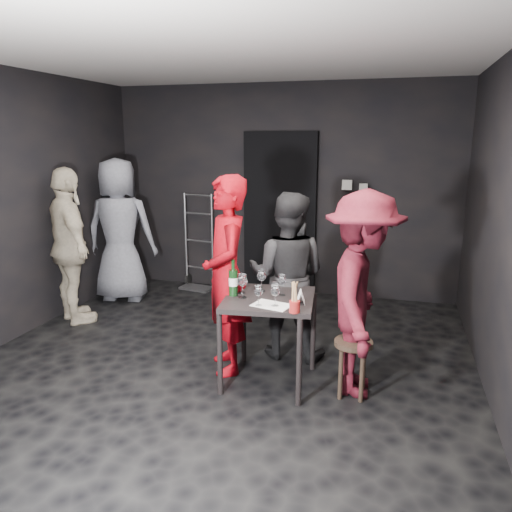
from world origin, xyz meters
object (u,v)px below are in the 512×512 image
(bystander_cream, at_px, (69,235))
(bystander_grey, at_px, (119,217))
(tasting_table, at_px, (269,308))
(woman_black, at_px, (287,273))
(wine_bottle, at_px, (233,282))
(stool, at_px, (353,354))
(server_red, at_px, (226,261))
(man_maroon, at_px, (363,285))
(breadstick_cup, at_px, (295,298))
(hand_truck, at_px, (199,271))

(bystander_cream, bearing_deg, bystander_grey, -58.44)
(tasting_table, relative_size, bystander_cream, 0.38)
(tasting_table, xyz_separation_m, bystander_grey, (-2.35, 1.65, 0.41))
(woman_black, relative_size, wine_bottle, 5.27)
(stool, height_order, server_red, server_red)
(wine_bottle, bearing_deg, bystander_grey, 140.59)
(man_maroon, xyz_separation_m, bystander_cream, (-3.19, 0.73, 0.09))
(server_red, xyz_separation_m, wine_bottle, (0.12, -0.18, -0.13))
(man_maroon, height_order, bystander_cream, bystander_cream)
(server_red, xyz_separation_m, man_maroon, (1.16, -0.09, -0.09))
(man_maroon, bearing_deg, server_red, 83.21)
(tasting_table, relative_size, bystander_grey, 0.35)
(man_maroon, bearing_deg, wine_bottle, 92.56)
(man_maroon, xyz_separation_m, breadstick_cup, (-0.47, -0.36, -0.04))
(server_red, xyz_separation_m, bystander_grey, (-1.93, 1.50, 0.07))
(tasting_table, height_order, breadstick_cup, breadstick_cup)
(man_maroon, bearing_deg, woman_black, 51.30)
(bystander_grey, xyz_separation_m, wine_bottle, (2.05, -1.68, -0.20))
(tasting_table, bearing_deg, bystander_cream, 162.26)
(woman_black, height_order, breadstick_cup, woman_black)
(bystander_cream, bearing_deg, woman_black, -146.46)
(tasting_table, relative_size, man_maroon, 0.42)
(man_maroon, relative_size, breadstick_cup, 7.15)
(server_red, height_order, bystander_cream, server_red)
(server_red, bearing_deg, wine_bottle, 5.46)
(man_maroon, relative_size, bystander_grey, 0.85)
(bystander_cream, xyz_separation_m, wine_bottle, (2.15, -0.82, -0.12))
(bystander_grey, bearing_deg, breadstick_cup, 133.70)
(stool, distance_m, woman_black, 1.03)
(hand_truck, distance_m, server_red, 2.65)
(man_maroon, height_order, wine_bottle, man_maroon)
(bystander_grey, bearing_deg, tasting_table, 135.30)
(stool, bearing_deg, tasting_table, 175.61)
(server_red, height_order, woman_black, server_red)
(bystander_grey, xyz_separation_m, breadstick_cup, (2.62, -1.95, -0.20))
(tasting_table, bearing_deg, stool, -4.39)
(tasting_table, bearing_deg, bystander_grey, 144.90)
(hand_truck, relative_size, woman_black, 0.81)
(stool, relative_size, wine_bottle, 1.54)
(hand_truck, bearing_deg, wine_bottle, -51.97)
(tasting_table, distance_m, wine_bottle, 0.37)
(hand_truck, distance_m, bystander_cream, 1.96)
(stool, distance_m, breadstick_cup, 0.71)
(bystander_cream, bearing_deg, server_red, -159.31)
(hand_truck, distance_m, woman_black, 2.50)
(woman_black, height_order, man_maroon, man_maroon)
(stool, relative_size, bystander_grey, 0.22)
(tasting_table, distance_m, breadstick_cup, 0.46)
(woman_black, distance_m, bystander_cream, 2.48)
(woman_black, xyz_separation_m, man_maroon, (0.72, -0.53, 0.10))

